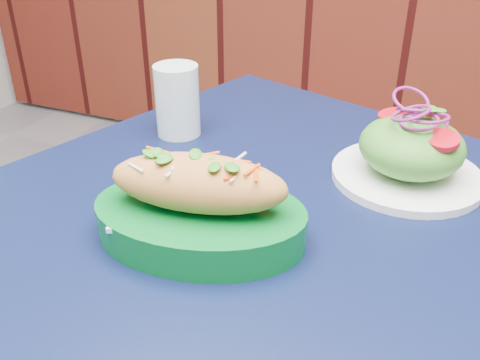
% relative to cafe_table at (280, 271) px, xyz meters
% --- Properties ---
extents(cafe_table, '(1.01, 1.01, 0.75)m').
position_rel_cafe_table_xyz_m(cafe_table, '(0.00, 0.00, 0.00)').
color(cafe_table, black).
rests_on(cafe_table, ground).
extents(banh_mi_basket, '(0.28, 0.21, 0.12)m').
position_rel_cafe_table_xyz_m(banh_mi_basket, '(-0.08, -0.08, 0.13)').
color(banh_mi_basket, '#045F20').
rests_on(banh_mi_basket, cafe_table).
extents(salad_plate, '(0.21, 0.21, 0.12)m').
position_rel_cafe_table_xyz_m(salad_plate, '(0.13, 0.16, 0.13)').
color(salad_plate, white).
rests_on(salad_plate, cafe_table).
extents(water_glass, '(0.07, 0.07, 0.12)m').
position_rel_cafe_table_xyz_m(water_glass, '(-0.24, 0.17, 0.15)').
color(water_glass, silver).
rests_on(water_glass, cafe_table).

